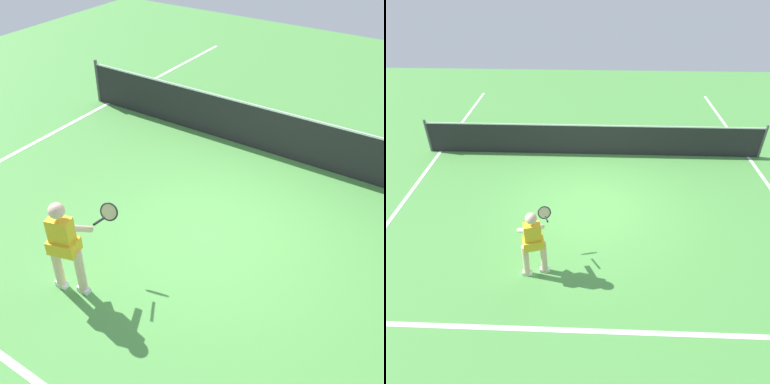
% 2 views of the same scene
% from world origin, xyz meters
% --- Properties ---
extents(ground_plane, '(24.08, 24.08, 0.00)m').
position_xyz_m(ground_plane, '(0.00, 0.00, 0.00)').
color(ground_plane, '#4C9342').
extents(service_line_marking, '(9.92, 0.10, 0.01)m').
position_xyz_m(service_line_marking, '(0.00, -3.62, 0.00)').
color(service_line_marking, white).
rests_on(service_line_marking, ground).
extents(sideline_left_marking, '(0.10, 16.52, 0.01)m').
position_xyz_m(sideline_left_marking, '(-4.96, 0.00, 0.00)').
color(sideline_left_marking, white).
rests_on(sideline_left_marking, ground).
extents(court_net, '(10.60, 0.08, 1.09)m').
position_xyz_m(court_net, '(0.00, 2.79, 0.51)').
color(court_net, '#4C4C51').
rests_on(court_net, ground).
extents(tennis_player, '(0.66, 1.07, 1.55)m').
position_xyz_m(tennis_player, '(-1.13, -2.27, 0.85)').
color(tennis_player, beige).
rests_on(tennis_player, ground).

